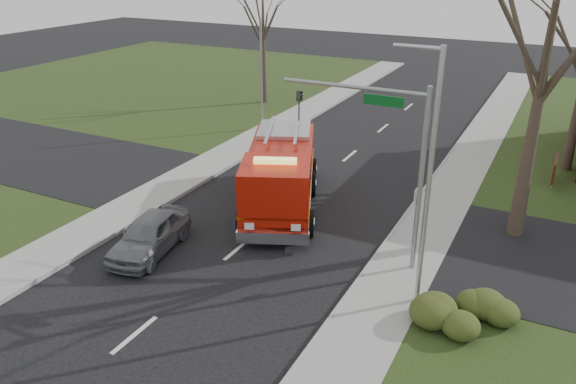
% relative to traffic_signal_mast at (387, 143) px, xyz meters
% --- Properties ---
extents(ground, '(120.00, 120.00, 0.00)m').
position_rel_traffic_signal_mast_xyz_m(ground, '(-5.21, -1.50, -4.71)').
color(ground, black).
rests_on(ground, ground).
extents(sidewalk_right, '(2.40, 80.00, 0.15)m').
position_rel_traffic_signal_mast_xyz_m(sidewalk_right, '(0.99, -1.50, -4.63)').
color(sidewalk_right, '#969691').
rests_on(sidewalk_right, ground).
extents(sidewalk_left, '(2.40, 80.00, 0.15)m').
position_rel_traffic_signal_mast_xyz_m(sidewalk_left, '(-11.41, -1.50, -4.63)').
color(sidewalk_left, '#969691').
rests_on(sidewalk_left, ground).
extents(health_center_sign, '(0.12, 2.00, 1.40)m').
position_rel_traffic_signal_mast_xyz_m(health_center_sign, '(5.29, 11.00, -3.83)').
color(health_center_sign, '#471410').
rests_on(health_center_sign, ground).
extents(hedge_corner, '(2.80, 2.00, 0.90)m').
position_rel_traffic_signal_mast_xyz_m(hedge_corner, '(3.79, -2.50, -4.13)').
color(hedge_corner, '#2C3A15').
rests_on(hedge_corner, lawn_right).
extents(bare_tree_near, '(6.00, 6.00, 12.00)m').
position_rel_traffic_signal_mast_xyz_m(bare_tree_near, '(4.29, 4.50, 2.71)').
color(bare_tree_near, '#33281E').
rests_on(bare_tree_near, ground).
extents(bare_tree_left, '(4.50, 4.50, 9.00)m').
position_rel_traffic_signal_mast_xyz_m(bare_tree_left, '(-15.21, 18.50, 0.86)').
color(bare_tree_left, '#33281E').
rests_on(bare_tree_left, ground).
extents(traffic_signal_mast, '(5.29, 0.18, 6.80)m').
position_rel_traffic_signal_mast_xyz_m(traffic_signal_mast, '(0.00, 0.00, 0.00)').
color(traffic_signal_mast, gray).
rests_on(traffic_signal_mast, ground).
extents(streetlight_pole, '(1.48, 0.16, 8.40)m').
position_rel_traffic_signal_mast_xyz_m(streetlight_pole, '(1.93, -2.00, -0.16)').
color(streetlight_pole, '#B7BABF').
rests_on(streetlight_pole, ground).
extents(utility_pole_far, '(0.14, 0.14, 7.00)m').
position_rel_traffic_signal_mast_xyz_m(utility_pole_far, '(-12.01, 12.50, -1.21)').
color(utility_pole_far, gray).
rests_on(utility_pole_far, ground).
extents(fire_engine, '(5.81, 8.63, 3.31)m').
position_rel_traffic_signal_mast_xyz_m(fire_engine, '(-5.51, 2.65, -3.21)').
color(fire_engine, '#AD1408').
rests_on(fire_engine, ground).
extents(parked_car_maroon, '(2.46, 4.56, 1.47)m').
position_rel_traffic_signal_mast_xyz_m(parked_car_maroon, '(-8.11, -3.20, -3.97)').
color(parked_car_maroon, slate).
rests_on(parked_car_maroon, ground).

